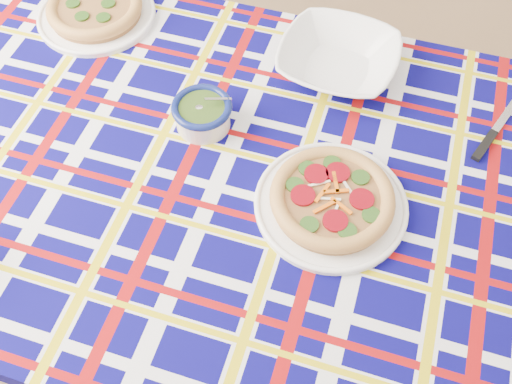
# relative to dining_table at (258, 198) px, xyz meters

# --- Properties ---
(floor) EXTENTS (4.00, 4.00, 0.00)m
(floor) POSITION_rel_dining_table_xyz_m (0.43, 0.47, -0.66)
(floor) COLOR olive
(floor) RESTS_ON ground
(dining_table) EXTENTS (1.77, 1.37, 0.73)m
(dining_table) POSITION_rel_dining_table_xyz_m (0.00, 0.00, 0.00)
(dining_table) COLOR brown
(dining_table) RESTS_ON floor
(tablecloth) EXTENTS (1.80, 1.41, 0.10)m
(tablecloth) POSITION_rel_dining_table_xyz_m (-0.00, 0.00, 0.02)
(tablecloth) COLOR #070453
(tablecloth) RESTS_ON dining_table
(main_focaccia_plate) EXTENTS (0.37, 0.37, 0.06)m
(main_focaccia_plate) POSITION_rel_dining_table_xyz_m (0.14, -0.07, 0.10)
(main_focaccia_plate) COLOR brown
(main_focaccia_plate) RESTS_ON tablecloth
(pesto_bowl) EXTENTS (0.16, 0.16, 0.07)m
(pesto_bowl) POSITION_rel_dining_table_xyz_m (-0.12, 0.14, 0.11)
(pesto_bowl) COLOR #20370F
(pesto_bowl) RESTS_ON tablecloth
(serving_bowl) EXTENTS (0.34, 0.34, 0.06)m
(serving_bowl) POSITION_rel_dining_table_xyz_m (0.17, 0.30, 0.11)
(serving_bowl) COLOR white
(serving_bowl) RESTS_ON tablecloth
(second_focaccia_plate) EXTENTS (0.39, 0.39, 0.05)m
(second_focaccia_plate) POSITION_rel_dining_table_xyz_m (-0.40, 0.47, 0.10)
(second_focaccia_plate) COLOR brown
(second_focaccia_plate) RESTS_ON tablecloth
(table_knife) EXTENTS (0.15, 0.20, 0.01)m
(table_knife) POSITION_rel_dining_table_xyz_m (0.52, 0.16, 0.08)
(table_knife) COLOR silver
(table_knife) RESTS_ON tablecloth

